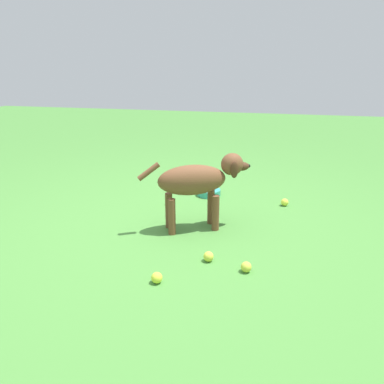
{
  "coord_description": "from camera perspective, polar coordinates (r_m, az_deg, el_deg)",
  "views": [
    {
      "loc": [
        -2.54,
        -0.68,
        1.22
      ],
      "look_at": [
        0.05,
        -0.08,
        0.3
      ],
      "focal_mm": 35.42,
      "sensor_mm": 36.0,
      "label": 1
    }
  ],
  "objects": [
    {
      "name": "tennis_ball_4",
      "position": [
        2.47,
        2.5,
        -9.68
      ],
      "size": [
        0.07,
        0.07,
        0.07
      ],
      "primitive_type": "sphere",
      "color": "#CAD540",
      "rests_on": "ground"
    },
    {
      "name": "tennis_ball_0",
      "position": [
        2.38,
        8.15,
        -11.11
      ],
      "size": [
        0.07,
        0.07,
        0.07
      ],
      "primitive_type": "sphere",
      "color": "#C5D140",
      "rests_on": "ground"
    },
    {
      "name": "water_bowl",
      "position": [
        3.62,
        2.57,
        -0.06
      ],
      "size": [
        0.22,
        0.22,
        0.06
      ],
      "primitive_type": "cylinder",
      "color": "teal",
      "rests_on": "ground"
    },
    {
      "name": "tennis_ball_2",
      "position": [
        3.39,
        -3.38,
        -1.4
      ],
      "size": [
        0.07,
        0.07,
        0.07
      ],
      "primitive_type": "sphere",
      "color": "yellow",
      "rests_on": "ground"
    },
    {
      "name": "tennis_ball_1",
      "position": [
        2.26,
        -5.32,
        -12.73
      ],
      "size": [
        0.07,
        0.07,
        0.07
      ],
      "primitive_type": "sphere",
      "color": "#D0E23B",
      "rests_on": "ground"
    },
    {
      "name": "dog",
      "position": [
        2.81,
        0.99,
        1.7
      ],
      "size": [
        0.44,
        0.78,
        0.58
      ],
      "rotation": [
        0.0,
        0.0,
        5.17
      ],
      "color": "brown",
      "rests_on": "ground"
    },
    {
      "name": "ground",
      "position": [
        2.9,
        -1.76,
        -5.76
      ],
      "size": [
        14.0,
        14.0,
        0.0
      ],
      "primitive_type": "plane",
      "color": "#478438"
    },
    {
      "name": "tennis_ball_3",
      "position": [
        3.46,
        13.78,
        -1.5
      ],
      "size": [
        0.07,
        0.07,
        0.07
      ],
      "primitive_type": "sphere",
      "color": "#D7E041",
      "rests_on": "ground"
    }
  ]
}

